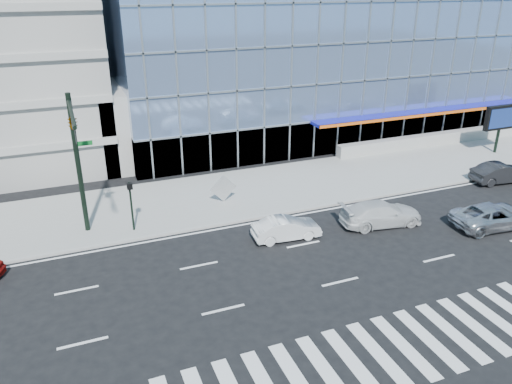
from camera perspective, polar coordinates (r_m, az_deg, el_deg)
ground at (r=28.01m, az=5.42°, el=-5.99°), size 160.00×160.00×0.00m
sidewalk at (r=34.53m, az=-0.55°, el=0.13°), size 120.00×8.00×0.15m
theatre_building at (r=54.34m, az=6.64°, el=16.62°), size 42.00×26.00×15.00m
ramp_block at (r=41.39m, az=-13.54°, el=7.72°), size 6.00×8.00×6.00m
retaining_wall at (r=50.29m, az=24.38°, el=6.20°), size 30.00×0.80×1.00m
traffic_signal at (r=27.24m, az=-20.02°, el=5.93°), size 1.14×5.74×8.00m
ped_signal_post at (r=29.09m, az=-14.11°, el=-0.75°), size 0.30×0.33×3.00m
marquee_sign at (r=45.91m, az=26.23°, el=7.56°), size 3.20×0.43×4.00m
silver_suv at (r=32.66m, az=25.48°, el=-2.48°), size 5.22×2.75×1.40m
white_suv at (r=30.67m, az=14.10°, el=-2.39°), size 5.19×2.66×1.44m
white_sedan at (r=28.25m, az=3.48°, el=-4.17°), size 3.97×1.65×1.28m
dark_sedan at (r=40.07m, az=26.22°, el=1.98°), size 4.52×2.01×1.44m
tilted_panel at (r=32.46m, az=-3.76°, el=0.43°), size 1.84×0.15×1.84m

